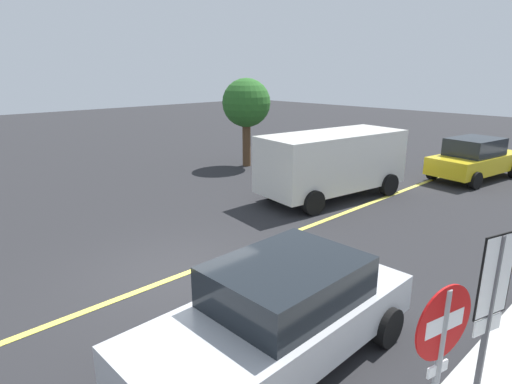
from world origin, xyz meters
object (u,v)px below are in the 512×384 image
object	(u,v)px
white_van	(333,161)
car_silver_approaching	(279,313)
stop_sign	(439,356)
speed_limit_sign	(492,297)
car_yellow_behind_van	(475,159)
tree_left_verge	(246,104)

from	to	relation	value
white_van	car_silver_approaching	distance (m)	8.80
stop_sign	car_silver_approaching	size ratio (longest dim) A/B	0.51
speed_limit_sign	car_yellow_behind_van	distance (m)	13.69
car_yellow_behind_van	tree_left_verge	world-z (taller)	tree_left_verge
white_van	car_yellow_behind_van	xyz separation A→B (m)	(6.16, -2.35, -0.44)
stop_sign	tree_left_verge	size ratio (longest dim) A/B	0.60
tree_left_verge	stop_sign	bearing A→B (deg)	-125.52
car_yellow_behind_van	speed_limit_sign	bearing A→B (deg)	-159.72
car_silver_approaching	tree_left_verge	distance (m)	13.60
car_silver_approaching	tree_left_verge	bearing A→B (deg)	49.81
car_yellow_behind_van	tree_left_verge	size ratio (longest dim) A/B	1.17
stop_sign	car_yellow_behind_van	xyz separation A→B (m)	(14.01, 4.70, -0.77)
car_yellow_behind_van	white_van	bearing A→B (deg)	159.13
speed_limit_sign	car_yellow_behind_van	world-z (taller)	speed_limit_sign
stop_sign	white_van	bearing A→B (deg)	41.87
car_yellow_behind_van	tree_left_verge	bearing A→B (deg)	121.69
white_van	tree_left_verge	size ratio (longest dim) A/B	1.40
stop_sign	speed_limit_sign	world-z (taller)	speed_limit_sign
white_van	speed_limit_sign	bearing A→B (deg)	-133.23
tree_left_verge	white_van	bearing A→B (deg)	-102.08
tree_left_verge	car_silver_approaching	bearing A→B (deg)	-130.19
stop_sign	car_yellow_behind_van	world-z (taller)	stop_sign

